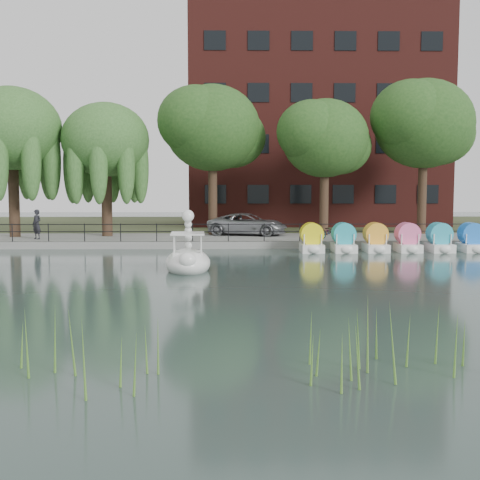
{
  "coord_description": "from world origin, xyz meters",
  "views": [
    {
      "loc": [
        0.11,
        -20.17,
        3.48
      ],
      "look_at": [
        0.5,
        4.0,
        1.3
      ],
      "focal_mm": 45.0,
      "sensor_mm": 36.0,
      "label": 1
    }
  ],
  "objects_px": {
    "bicycle": "(331,231)",
    "swan_boat": "(188,258)",
    "minivan": "(248,223)",
    "pedestrian": "(37,222)"
  },
  "relations": [
    {
      "from": "minivan",
      "to": "pedestrian",
      "type": "xyz_separation_m",
      "value": [
        -12.32,
        -2.66,
        0.2
      ]
    },
    {
      "from": "bicycle",
      "to": "pedestrian",
      "type": "xyz_separation_m",
      "value": [
        -17.04,
        0.43,
        0.49
      ]
    },
    {
      "from": "minivan",
      "to": "swan_boat",
      "type": "distance_m",
      "value": 13.36
    },
    {
      "from": "bicycle",
      "to": "swan_boat",
      "type": "xyz_separation_m",
      "value": [
        -7.56,
        -9.95,
        -0.36
      ]
    },
    {
      "from": "bicycle",
      "to": "swan_boat",
      "type": "bearing_deg",
      "value": 139.11
    },
    {
      "from": "minivan",
      "to": "swan_boat",
      "type": "height_order",
      "value": "swan_boat"
    },
    {
      "from": "pedestrian",
      "to": "swan_boat",
      "type": "xyz_separation_m",
      "value": [
        9.48,
        -10.38,
        -0.85
      ]
    },
    {
      "from": "bicycle",
      "to": "swan_boat",
      "type": "height_order",
      "value": "swan_boat"
    },
    {
      "from": "pedestrian",
      "to": "swan_boat",
      "type": "height_order",
      "value": "swan_boat"
    },
    {
      "from": "minivan",
      "to": "swan_boat",
      "type": "relative_size",
      "value": 1.85
    }
  ]
}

